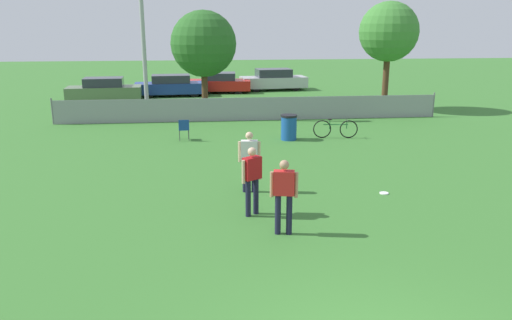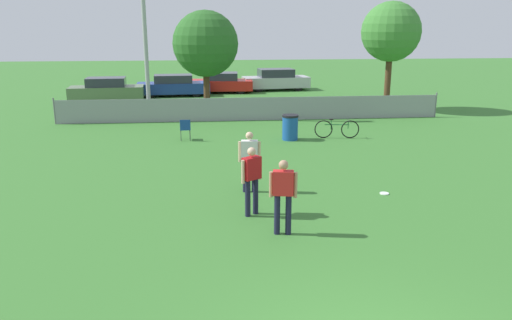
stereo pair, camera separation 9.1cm
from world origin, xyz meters
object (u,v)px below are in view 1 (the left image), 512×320
(bicycle_sideline, at_px, (335,129))
(player_thrower_red, at_px, (252,176))
(parked_car_red, at_px, (219,83))
(player_defender_red, at_px, (284,191))
(player_receiver_white, at_px, (249,157))
(frisbee_disc, at_px, (384,193))
(tree_far_right, at_px, (389,32))
(parked_car_blue, at_px, (171,86))
(parked_car_olive, at_px, (104,90))
(tree_near_pole, at_px, (204,44))
(trash_bin, at_px, (289,127))
(parked_car_silver, at_px, (273,80))
(folding_chair_sideline, at_px, (184,128))

(bicycle_sideline, bearing_deg, player_thrower_red, -110.20)
(parked_car_red, bearing_deg, player_defender_red, -85.28)
(player_receiver_white, xyz_separation_m, frisbee_disc, (3.63, -0.56, -0.97))
(tree_far_right, distance_m, bicycle_sideline, 8.54)
(parked_car_blue, bearing_deg, parked_car_olive, -158.15)
(parked_car_red, bearing_deg, player_thrower_red, -86.66)
(bicycle_sideline, distance_m, parked_car_olive, 15.83)
(tree_near_pole, relative_size, tree_far_right, 0.92)
(trash_bin, relative_size, parked_car_olive, 0.23)
(trash_bin, xyz_separation_m, parked_car_red, (-2.21, 14.53, 0.14))
(bicycle_sideline, xyz_separation_m, parked_car_silver, (-0.33, 15.39, 0.33))
(player_receiver_white, relative_size, folding_chair_sideline, 1.99)
(tree_far_right, bearing_deg, player_defender_red, -117.13)
(tree_far_right, bearing_deg, player_thrower_red, -120.73)
(trash_bin, bearing_deg, frisbee_disc, -77.86)
(parked_car_silver, bearing_deg, tree_near_pole, -124.17)
(player_thrower_red, bearing_deg, player_defender_red, -99.52)
(folding_chair_sideline, bearing_deg, tree_near_pole, -101.59)
(player_thrower_red, xyz_separation_m, frisbee_disc, (3.73, 1.17, -0.97))
(player_thrower_red, relative_size, player_defender_red, 1.00)
(player_thrower_red, xyz_separation_m, folding_chair_sideline, (-1.87, 8.26, -0.49))
(player_receiver_white, height_order, bicycle_sideline, player_receiver_white)
(player_thrower_red, bearing_deg, parked_car_blue, 63.38)
(tree_far_right, bearing_deg, trash_bin, -134.26)
(player_defender_red, height_order, trash_bin, player_defender_red)
(parked_car_silver, bearing_deg, player_defender_red, -103.25)
(player_defender_red, bearing_deg, parked_car_olive, 120.61)
(bicycle_sideline, distance_m, parked_car_blue, 15.00)
(player_thrower_red, distance_m, bicycle_sideline, 9.09)
(player_defender_red, bearing_deg, player_thrower_red, 125.93)
(frisbee_disc, height_order, parked_car_silver, parked_car_silver)
(player_defender_red, relative_size, parked_car_silver, 0.36)
(player_receiver_white, bearing_deg, tree_far_right, 63.13)
(parked_car_red, bearing_deg, tree_far_right, -40.06)
(parked_car_blue, height_order, parked_car_red, parked_car_blue)
(player_receiver_white, distance_m, parked_car_blue, 19.69)
(parked_car_blue, bearing_deg, folding_chair_sideline, -88.46)
(tree_near_pole, xyz_separation_m, parked_car_red, (1.03, 7.93, -2.84))
(parked_car_olive, xyz_separation_m, parked_car_silver, (10.77, 4.11, 0.04))
(parked_car_silver, bearing_deg, frisbee_disc, -95.97)
(player_thrower_red, xyz_separation_m, player_defender_red, (0.57, -1.20, 0.00))
(frisbee_disc, bearing_deg, player_thrower_red, -162.55)
(trash_bin, height_order, parked_car_red, parked_car_red)
(parked_car_olive, bearing_deg, player_thrower_red, -74.40)
(player_defender_red, distance_m, parked_car_olive, 21.84)
(parked_car_red, distance_m, parked_car_silver, 3.93)
(player_receiver_white, distance_m, frisbee_disc, 3.80)
(frisbee_disc, relative_size, parked_car_silver, 0.05)
(bicycle_sideline, bearing_deg, folding_chair_sideline, -174.69)
(tree_far_right, distance_m, player_defender_red, 17.79)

